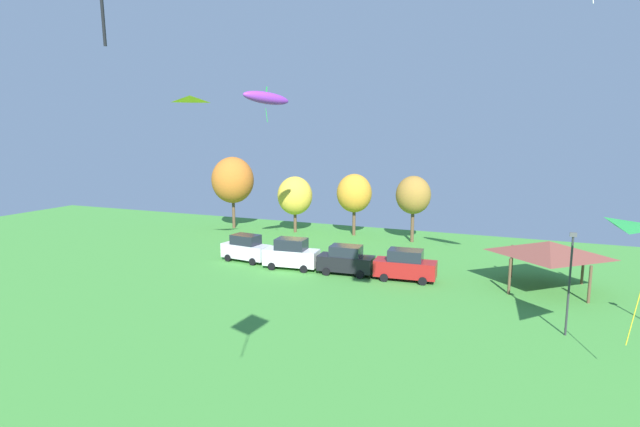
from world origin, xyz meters
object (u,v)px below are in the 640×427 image
at_px(parked_car_third_from_left, 346,260).
at_px(treeline_tree_1, 295,196).
at_px(park_pavilion, 549,248).
at_px(parked_car_second_from_left, 291,254).
at_px(light_post_1, 570,278).
at_px(kite_flying_3, 190,106).
at_px(parked_car_rightmost_in_row, 405,265).
at_px(treeline_tree_2, 354,193).
at_px(treeline_tree_0, 233,180).
at_px(parked_car_leftmost, 246,248).
at_px(kite_flying_1, 266,98).
at_px(treeline_tree_3, 413,195).

relative_size(parked_car_third_from_left, treeline_tree_1, 0.71).
height_order(parked_car_third_from_left, park_pavilion, park_pavilion).
distance_m(parked_car_second_from_left, light_post_1, 21.76).
xyz_separation_m(kite_flying_3, treeline_tree_1, (0.27, 18.45, -9.23)).
bearing_deg(parked_car_second_from_left, treeline_tree_1, 108.88).
bearing_deg(parked_car_second_from_left, light_post_1, -23.69).
xyz_separation_m(parked_car_rightmost_in_row, treeline_tree_2, (-9.28, 15.01, 3.56)).
relative_size(parked_car_rightmost_in_row, treeline_tree_0, 0.57).
bearing_deg(kite_flying_3, light_post_1, -5.91).
relative_size(parked_car_second_from_left, treeline_tree_0, 0.55).
height_order(parked_car_second_from_left, parked_car_rightmost_in_row, parked_car_second_from_left).
bearing_deg(parked_car_second_from_left, parked_car_rightmost_in_row, -3.32).
bearing_deg(parked_car_leftmost, light_post_1, -9.63).
bearing_deg(kite_flying_1, treeline_tree_1, 106.30).
bearing_deg(treeline_tree_1, parked_car_rightmost_in_row, -41.13).
relative_size(parked_car_third_from_left, treeline_tree_0, 0.54).
distance_m(parked_car_rightmost_in_row, light_post_1, 13.21).
bearing_deg(parked_car_leftmost, parked_car_second_from_left, -1.05).
distance_m(treeline_tree_0, treeline_tree_1, 8.19).
height_order(kite_flying_1, kite_flying_3, kite_flying_1).
relative_size(parked_car_third_from_left, park_pavilion, 0.70).
bearing_deg(parked_car_third_from_left, treeline_tree_0, 140.59).
relative_size(kite_flying_3, treeline_tree_2, 0.40).
height_order(parked_car_rightmost_in_row, light_post_1, light_post_1).
relative_size(parked_car_second_from_left, parked_car_third_from_left, 1.03).
relative_size(parked_car_leftmost, treeline_tree_0, 0.53).
bearing_deg(kite_flying_3, parked_car_leftmost, 67.78).
distance_m(parked_car_leftmost, treeline_tree_0, 17.12).
bearing_deg(treeline_tree_0, park_pavilion, -19.10).
bearing_deg(parked_car_third_from_left, kite_flying_3, -163.99).
xyz_separation_m(parked_car_leftmost, treeline_tree_2, (5.24, 14.67, 3.57)).
relative_size(treeline_tree_1, treeline_tree_2, 0.94).
xyz_separation_m(kite_flying_3, parked_car_leftmost, (1.91, 4.68, -12.30)).
height_order(kite_flying_1, treeline_tree_3, kite_flying_1).
relative_size(parked_car_leftmost, park_pavilion, 0.70).
bearing_deg(treeline_tree_3, treeline_tree_0, -178.97).
bearing_deg(parked_car_rightmost_in_row, light_post_1, -37.65).
bearing_deg(treeline_tree_0, treeline_tree_2, 5.08).
bearing_deg(treeline_tree_2, parked_car_leftmost, -109.65).
distance_m(light_post_1, treeline_tree_0, 40.87).
xyz_separation_m(parked_car_third_from_left, light_post_1, (15.72, -7.00, 2.21)).
bearing_deg(parked_car_third_from_left, treeline_tree_3, 76.80).
height_order(kite_flying_3, parked_car_second_from_left, kite_flying_3).
xyz_separation_m(kite_flying_1, parked_car_second_from_left, (2.38, -0.44, -12.98)).
distance_m(park_pavilion, treeline_tree_2, 23.56).
height_order(parked_car_leftmost, treeline_tree_0, treeline_tree_0).
bearing_deg(kite_flying_1, parked_car_third_from_left, -2.14).
bearing_deg(treeline_tree_3, treeline_tree_2, 172.18).
bearing_deg(treeline_tree_0, parked_car_second_from_left, -44.02).
height_order(parked_car_leftmost, parked_car_rightmost_in_row, parked_car_rightmost_in_row).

